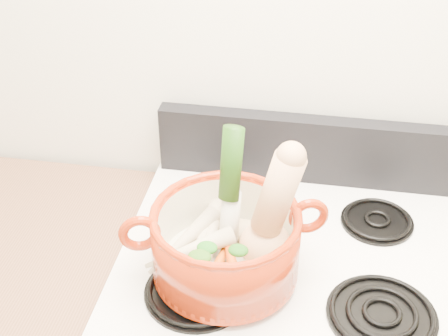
# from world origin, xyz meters

# --- Properties ---
(wall_back) EXTENTS (3.50, 0.02, 2.60)m
(wall_back) POSITION_xyz_m (0.00, 1.75, 1.30)
(wall_back) COLOR white
(wall_back) RESTS_ON floor
(cooktop) EXTENTS (0.78, 0.67, 0.03)m
(cooktop) POSITION_xyz_m (0.00, 1.40, 0.93)
(cooktop) COLOR white
(cooktop) RESTS_ON stove_body
(control_backsplash) EXTENTS (0.76, 0.05, 0.18)m
(control_backsplash) POSITION_xyz_m (0.00, 1.70, 1.04)
(control_backsplash) COLOR black
(control_backsplash) RESTS_ON cooktop
(burner_front_left) EXTENTS (0.22, 0.22, 0.02)m
(burner_front_left) POSITION_xyz_m (-0.19, 1.24, 0.96)
(burner_front_left) COLOR black
(burner_front_left) RESTS_ON cooktop
(burner_front_right) EXTENTS (0.22, 0.22, 0.02)m
(burner_front_right) POSITION_xyz_m (0.19, 1.24, 0.96)
(burner_front_right) COLOR black
(burner_front_right) RESTS_ON cooktop
(burner_back_left) EXTENTS (0.17, 0.17, 0.02)m
(burner_back_left) POSITION_xyz_m (-0.19, 1.54, 0.96)
(burner_back_left) COLOR black
(burner_back_left) RESTS_ON cooktop
(burner_back_right) EXTENTS (0.17, 0.17, 0.02)m
(burner_back_right) POSITION_xyz_m (0.19, 1.54, 0.96)
(burner_back_right) COLOR black
(burner_back_right) RESTS_ON cooktop
(dutch_oven) EXTENTS (0.39, 0.39, 0.15)m
(dutch_oven) POSITION_xyz_m (-0.14, 1.30, 1.04)
(dutch_oven) COLOR #9F2509
(dutch_oven) RESTS_ON burner_front_left
(pot_handle_left) EXTENTS (0.09, 0.05, 0.09)m
(pot_handle_left) POSITION_xyz_m (-0.31, 1.24, 1.10)
(pot_handle_left) COLOR #9F2509
(pot_handle_left) RESTS_ON dutch_oven
(pot_handle_right) EXTENTS (0.09, 0.05, 0.09)m
(pot_handle_right) POSITION_xyz_m (0.03, 1.36, 1.10)
(pot_handle_right) COLOR #9F2509
(pot_handle_right) RESTS_ON dutch_oven
(squash) EXTENTS (0.18, 0.12, 0.29)m
(squash) POSITION_xyz_m (-0.06, 1.31, 1.14)
(squash) COLOR #E1A773
(squash) RESTS_ON dutch_oven
(leek) EXTENTS (0.06, 0.11, 0.30)m
(leek) POSITION_xyz_m (-0.14, 1.35, 1.15)
(leek) COLOR beige
(leek) RESTS_ON dutch_oven
(ginger) EXTENTS (0.09, 0.08, 0.04)m
(ginger) POSITION_xyz_m (-0.12, 1.37, 1.02)
(ginger) COLOR tan
(ginger) RESTS_ON dutch_oven
(parsnip_0) EXTENTS (0.05, 0.20, 0.05)m
(parsnip_0) POSITION_xyz_m (-0.18, 1.31, 1.02)
(parsnip_0) COLOR #F1E9C4
(parsnip_0) RESTS_ON dutch_oven
(parsnip_1) EXTENTS (0.14, 0.20, 0.06)m
(parsnip_1) POSITION_xyz_m (-0.23, 1.31, 1.03)
(parsnip_1) COLOR beige
(parsnip_1) RESTS_ON dutch_oven
(parsnip_2) EXTENTS (0.08, 0.22, 0.06)m
(parsnip_2) POSITION_xyz_m (-0.19, 1.36, 1.03)
(parsnip_2) COLOR beige
(parsnip_2) RESTS_ON dutch_oven
(parsnip_3) EXTENTS (0.19, 0.14, 0.06)m
(parsnip_3) POSITION_xyz_m (-0.21, 1.28, 1.04)
(parsnip_3) COLOR beige
(parsnip_3) RESTS_ON dutch_oven
(carrot_0) EXTENTS (0.05, 0.16, 0.04)m
(carrot_0) POSITION_xyz_m (-0.15, 1.27, 1.02)
(carrot_0) COLOR #B85409
(carrot_0) RESTS_ON dutch_oven
(carrot_1) EXTENTS (0.04, 0.17, 0.05)m
(carrot_1) POSITION_xyz_m (-0.17, 1.23, 1.03)
(carrot_1) COLOR #BC3409
(carrot_1) RESTS_ON dutch_oven
(carrot_2) EXTENTS (0.08, 0.16, 0.04)m
(carrot_2) POSITION_xyz_m (-0.13, 1.28, 1.03)
(carrot_2) COLOR #D64C0A
(carrot_2) RESTS_ON dutch_oven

